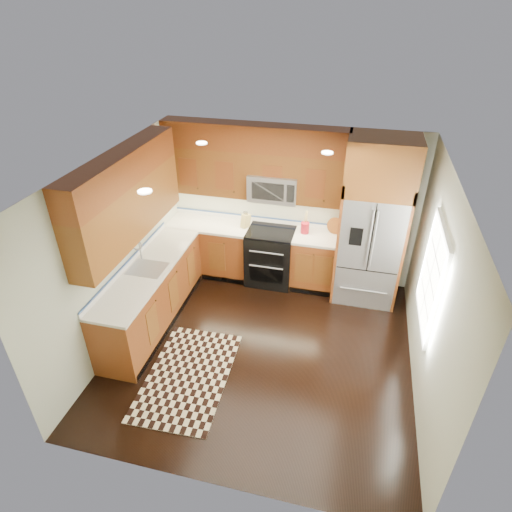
% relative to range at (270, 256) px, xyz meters
% --- Properties ---
extents(ground, '(4.00, 4.00, 0.00)m').
position_rel_range_xyz_m(ground, '(0.25, -1.67, -0.47)').
color(ground, black).
rests_on(ground, ground).
extents(wall_back, '(4.00, 0.02, 2.60)m').
position_rel_range_xyz_m(wall_back, '(0.25, 0.33, 0.83)').
color(wall_back, '#B7BDAA').
rests_on(wall_back, ground).
extents(wall_left, '(0.02, 4.00, 2.60)m').
position_rel_range_xyz_m(wall_left, '(-1.75, -1.67, 0.83)').
color(wall_left, '#B7BDAA').
rests_on(wall_left, ground).
extents(wall_right, '(0.02, 4.00, 2.60)m').
position_rel_range_xyz_m(wall_right, '(2.25, -1.67, 0.83)').
color(wall_right, '#B7BDAA').
rests_on(wall_right, ground).
extents(window, '(0.04, 1.10, 1.30)m').
position_rel_range_xyz_m(window, '(2.23, -1.47, 0.93)').
color(window, white).
rests_on(window, ground).
extents(base_cabinets, '(2.85, 3.00, 0.90)m').
position_rel_range_xyz_m(base_cabinets, '(-0.98, -0.77, -0.02)').
color(base_cabinets, brown).
rests_on(base_cabinets, ground).
extents(countertop, '(2.86, 3.01, 0.04)m').
position_rel_range_xyz_m(countertop, '(-0.84, -0.65, 0.45)').
color(countertop, white).
rests_on(countertop, base_cabinets).
extents(upper_cabinets, '(2.85, 3.00, 1.15)m').
position_rel_range_xyz_m(upper_cabinets, '(-0.90, -0.58, 1.56)').
color(upper_cabinets, brown).
rests_on(upper_cabinets, ground).
extents(range, '(0.76, 0.67, 0.95)m').
position_rel_range_xyz_m(range, '(0.00, 0.00, 0.00)').
color(range, black).
rests_on(range, ground).
extents(microwave, '(0.76, 0.40, 0.42)m').
position_rel_range_xyz_m(microwave, '(-0.00, 0.13, 1.19)').
color(microwave, '#B2B2B7').
rests_on(microwave, ground).
extents(refrigerator, '(0.98, 0.75, 2.60)m').
position_rel_range_xyz_m(refrigerator, '(1.55, -0.04, 0.83)').
color(refrigerator, '#B2B2B7').
rests_on(refrigerator, ground).
extents(sink_faucet, '(0.54, 0.44, 0.37)m').
position_rel_range_xyz_m(sink_faucet, '(-1.48, -1.44, 0.52)').
color(sink_faucet, '#B2B2B7').
rests_on(sink_faucet, countertop).
extents(rug, '(1.07, 1.73, 0.01)m').
position_rel_range_xyz_m(rug, '(-0.56, -2.38, -0.46)').
color(rug, black).
rests_on(rug, ground).
extents(knife_block, '(0.15, 0.17, 0.28)m').
position_rel_range_xyz_m(knife_block, '(-0.44, 0.07, 0.58)').
color(knife_block, tan).
rests_on(knife_block, countertop).
extents(utensil_crock, '(0.15, 0.15, 0.38)m').
position_rel_range_xyz_m(utensil_crock, '(0.53, 0.10, 0.60)').
color(utensil_crock, '#A91424').
rests_on(utensil_crock, countertop).
extents(cutting_board, '(0.33, 0.33, 0.02)m').
position_rel_range_xyz_m(cutting_board, '(1.00, 0.20, 0.48)').
color(cutting_board, brown).
rests_on(cutting_board, countertop).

